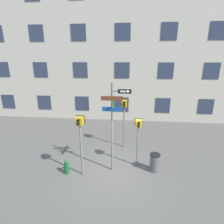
# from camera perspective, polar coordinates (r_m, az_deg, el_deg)

# --- Properties ---
(ground_plane) EXTENTS (60.00, 60.00, 0.00)m
(ground_plane) POSITION_cam_1_polar(r_m,az_deg,el_deg) (8.78, 0.47, -19.10)
(ground_plane) COLOR #595651
(building_facade) EXTENTS (24.00, 0.63, 14.17)m
(building_facade) POSITION_cam_1_polar(r_m,az_deg,el_deg) (14.83, 3.56, 24.49)
(building_facade) COLOR beige
(building_facade) RESTS_ON ground_plane
(street_sign_pole) EXTENTS (1.29, 0.98, 4.22)m
(street_sign_pole) POSITION_cam_1_polar(r_m,az_deg,el_deg) (7.75, 0.45, -2.76)
(street_sign_pole) COLOR slate
(street_sign_pole) RESTS_ON ground_plane
(pedestrian_signal_left) EXTENTS (0.37, 0.40, 2.85)m
(pedestrian_signal_left) POSITION_cam_1_polar(r_m,az_deg,el_deg) (7.69, -10.36, -6.11)
(pedestrian_signal_left) COLOR slate
(pedestrian_signal_left) RESTS_ON ground_plane
(pedestrian_signal_right) EXTENTS (0.34, 0.40, 2.47)m
(pedestrian_signal_right) POSITION_cam_1_polar(r_m,az_deg,el_deg) (8.43, 8.53, -6.04)
(pedestrian_signal_right) COLOR slate
(pedestrian_signal_right) RESTS_ON ground_plane
(pedestrian_signal_across) EXTENTS (0.38, 0.40, 2.96)m
(pedestrian_signal_across) POSITION_cam_1_polar(r_m,az_deg,el_deg) (10.04, 4.01, 0.42)
(pedestrian_signal_across) COLOR slate
(pedestrian_signal_across) RESTS_ON ground_plane
(fire_hydrant) EXTENTS (0.38, 0.22, 0.68)m
(fire_hydrant) POSITION_cam_1_polar(r_m,az_deg,el_deg) (8.80, -14.55, -17.03)
(fire_hydrant) COLOR #196028
(fire_hydrant) RESTS_ON ground_plane
(trash_bin) EXTENTS (0.49, 0.49, 0.89)m
(trash_bin) POSITION_cam_1_polar(r_m,az_deg,el_deg) (8.87, 13.73, -15.73)
(trash_bin) COLOR #59595B
(trash_bin) RESTS_ON ground_plane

